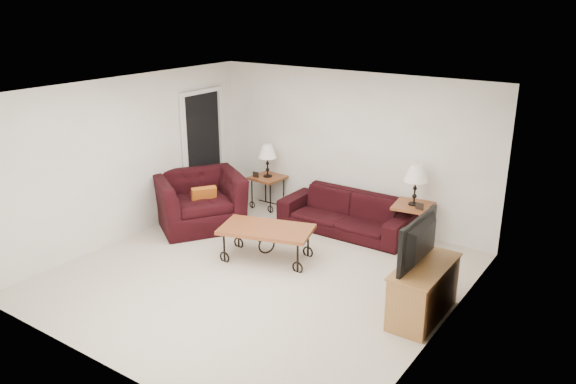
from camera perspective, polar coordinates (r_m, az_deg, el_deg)
The scene contains 20 objects.
ground at distance 7.84m, azimuth -2.93°, elevation -8.31°, with size 5.00×5.00×0.00m, color beige.
wall_back at distance 9.38m, azimuth 6.26°, elevation 4.39°, with size 5.00×0.02×2.50m, color white.
wall_front at distance 5.73m, azimuth -18.56°, elevation -6.21°, with size 5.00×0.02×2.50m, color white.
wall_left at distance 9.04m, azimuth -15.80°, elevation 3.23°, with size 0.02×5.00×2.50m, color white.
wall_right at distance 6.25m, azimuth 15.49°, elevation -3.76°, with size 0.02×5.00×2.50m, color white.
ceiling at distance 7.06m, azimuth -3.27°, elevation 10.05°, with size 5.00×5.00×0.00m, color white.
doorway at distance 10.17m, azimuth -8.49°, elevation 4.10°, with size 0.08×0.94×2.04m, color black.
sofa at distance 9.16m, azimuth 5.80°, elevation -2.11°, with size 2.14×0.84×0.63m, color black.
side_table_left at distance 10.16m, azimuth -2.03°, elevation -0.00°, with size 0.53×0.53×0.58m, color #994427.
side_table_right at distance 8.90m, azimuth 12.36°, elevation -3.12°, with size 0.57×0.57×0.62m, color #994427.
lamp_left at distance 9.99m, azimuth -2.07°, elevation 3.15°, with size 0.33×0.33×0.58m, color black, non-canonical shape.
lamp_right at distance 8.69m, azimuth 12.64°, elevation 0.68°, with size 0.35×0.35×0.62m, color black, non-canonical shape.
photo_frame_left at distance 10.03m, azimuth -3.26°, elevation 1.76°, with size 0.12×0.02×0.10m, color black.
photo_frame_right at distance 8.59m, azimuth 13.06°, elevation -1.40°, with size 0.12×0.02×0.10m, color black.
coffee_table at distance 8.19m, azimuth -2.16°, elevation -5.17°, with size 1.30×0.70×0.49m, color #994427.
armchair at distance 9.40m, azimuth -8.88°, elevation -0.86°, with size 1.35×1.18×0.88m, color black.
throw_pillow at distance 9.24m, azimuth -8.44°, elevation -0.66°, with size 0.40×0.10×0.40m, color #B25016.
tv_stand at distance 6.93m, azimuth 13.42°, elevation -9.63°, with size 0.46×1.11×0.66m, color #A67C3D.
television at distance 6.67m, azimuth 13.66°, elevation -4.92°, with size 0.99×0.13×0.57m, color black.
backpack at distance 8.22m, azimuth 13.13°, elevation -5.87°, with size 0.32×0.24×0.41m, color black.
Camera 1 is at (4.27, -5.52, 3.59)m, focal length 35.45 mm.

